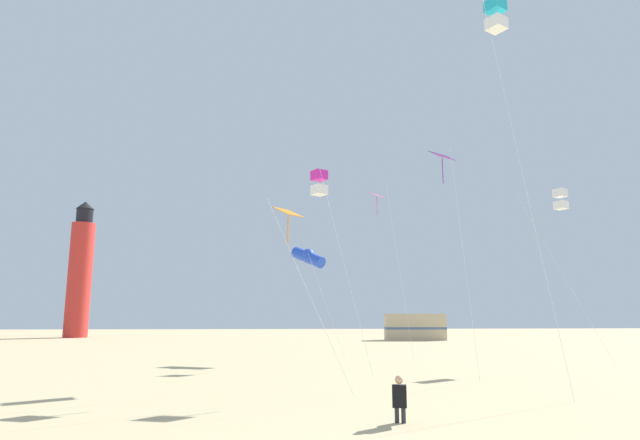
% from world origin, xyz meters
% --- Properties ---
extents(kite_flyer_standing, '(0.42, 0.55, 1.16)m').
position_xyz_m(kite_flyer_standing, '(0.35, 4.93, 0.61)').
color(kite_flyer_standing, black).
rests_on(kite_flyer_standing, ground).
extents(kite_box_magenta, '(2.75, 2.75, 9.20)m').
position_xyz_m(kite_box_magenta, '(-0.79, 15.54, 8.61)').
color(kite_box_magenta, silver).
rests_on(kite_box_magenta, ground).
extents(kite_diamond_violet, '(1.75, 1.75, 9.40)m').
position_xyz_m(kite_diamond_violet, '(4.23, 12.79, 8.82)').
color(kite_diamond_violet, silver).
rests_on(kite_diamond_violet, ground).
extents(kite_diamond_orange, '(2.97, 2.85, 6.54)m').
position_xyz_m(kite_diamond_orange, '(-2.24, 10.96, 6.11)').
color(kite_diamond_orange, silver).
rests_on(kite_diamond_orange, ground).
extents(kite_diamond_rainbow, '(2.66, 2.66, 10.07)m').
position_xyz_m(kite_diamond_rainbow, '(3.43, 23.20, 9.44)').
color(kite_diamond_rainbow, silver).
rests_on(kite_diamond_rainbow, ground).
extents(kite_tube_blue, '(3.32, 3.39, 6.84)m').
position_xyz_m(kite_tube_blue, '(-0.82, 24.16, 6.14)').
color(kite_tube_blue, silver).
rests_on(kite_tube_blue, ground).
extents(kite_box_white, '(3.46, 3.25, 9.63)m').
position_xyz_m(kite_box_white, '(13.19, 19.92, 9.03)').
color(kite_box_white, silver).
rests_on(kite_box_white, ground).
extents(kite_box_cyan, '(2.25, 1.65, 13.89)m').
position_xyz_m(kite_box_cyan, '(5.14, 8.88, 13.28)').
color(kite_box_cyan, silver).
rests_on(kite_box_cyan, ground).
extents(lighthouse_distant, '(2.80, 2.80, 16.80)m').
position_xyz_m(lighthouse_distant, '(-27.07, 59.46, 7.84)').
color(lighthouse_distant, red).
rests_on(lighthouse_distant, ground).
extents(rv_van_tan, '(6.60, 2.83, 2.80)m').
position_xyz_m(rv_van_tan, '(12.17, 49.50, 1.39)').
color(rv_van_tan, '#C6B28C').
rests_on(rv_van_tan, ground).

